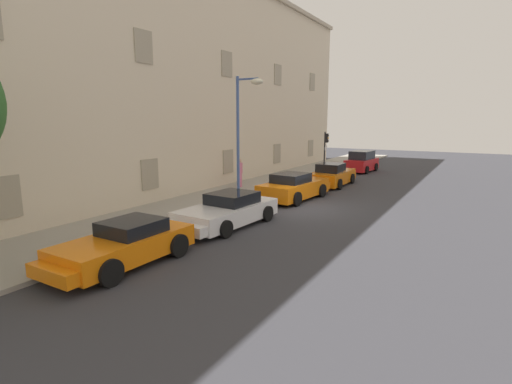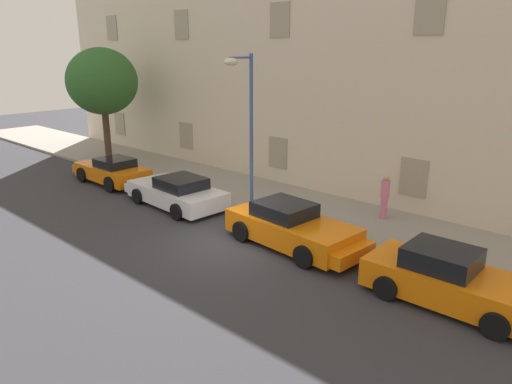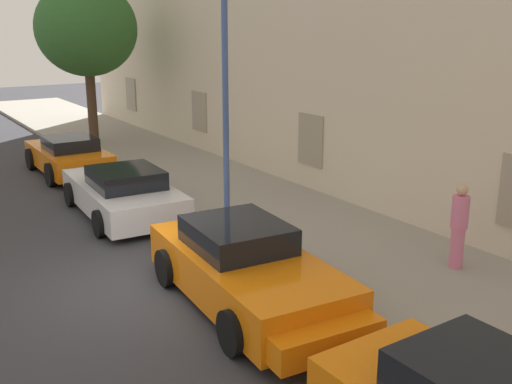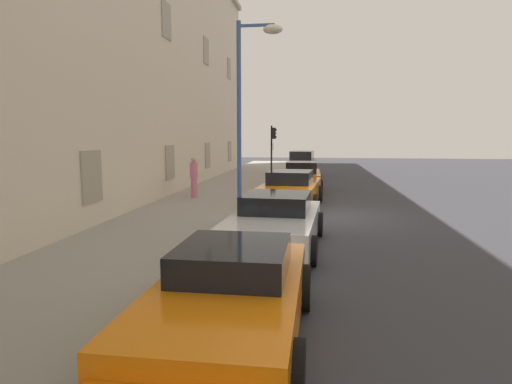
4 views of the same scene
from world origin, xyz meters
name	(u,v)px [view 4 (image 4 of 4)]	position (x,y,z in m)	size (l,w,h in m)	color
ground_plane	(324,216)	(0.00, 0.00, 0.00)	(80.00, 80.00, 0.00)	#333338
sidewalk	(197,211)	(0.00, 4.55, 0.07)	(60.00, 4.33, 0.14)	gray
building_facade	(67,28)	(0.00, 9.20, 6.58)	(42.71, 5.47, 13.13)	beige
sportscar_red_lead	(227,305)	(-9.82, 1.45, 0.60)	(4.56, 2.12, 1.29)	orange
sportscar_yellow_flank	(273,225)	(-4.65, 1.34, 0.58)	(5.12, 2.47, 1.30)	white
sportscar_white_middle	(292,190)	(1.88, 1.22, 0.64)	(5.16, 2.49, 1.44)	orange
sportscar_tail_end	(302,178)	(7.31, 1.02, 0.62)	(4.79, 2.13, 1.46)	orange
hatchback_parked	(302,164)	(14.85, 1.22, 0.80)	(3.89, 2.06, 1.72)	red
traffic_light	(273,143)	(10.66, 2.83, 2.33)	(0.44, 0.36, 3.21)	black
street_lamp	(252,85)	(-1.49, 2.32, 4.31)	(0.44, 1.42, 6.09)	#3F5999
pedestrian_admiring	(194,177)	(2.89, 5.46, 1.03)	(0.47, 0.47, 1.72)	pink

